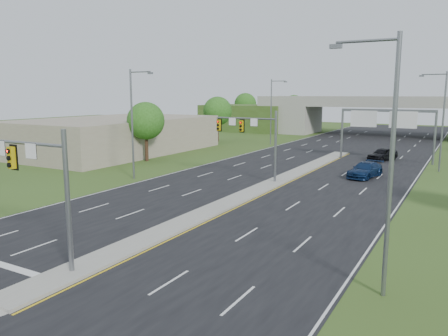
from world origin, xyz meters
TOP-DOWN VIEW (x-y plane):
  - ground at (0.00, 0.00)m, footprint 240.00×240.00m
  - road at (0.00, 35.00)m, footprint 24.00×160.00m
  - median at (0.00, 23.00)m, footprint 2.00×54.00m
  - lane_markings at (-0.60, 28.91)m, footprint 23.72×160.00m
  - signal_mast_near at (-2.26, -0.07)m, footprint 6.62×0.60m
  - signal_mast_far at (-2.26, 24.93)m, footprint 6.62×0.60m
  - sign_gantry at (6.68, 44.92)m, footprint 11.58×0.44m
  - overpass at (0.00, 80.00)m, footprint 80.00×14.00m
  - lightpole_l_mid at (-13.30, 20.00)m, footprint 2.85×0.25m
  - lightpole_l_far at (-13.30, 55.00)m, footprint 2.85×0.25m
  - lightpole_r_near at (13.30, 5.00)m, footprint 2.85×0.25m
  - lightpole_r_far at (13.30, 40.00)m, footprint 2.85×0.25m
  - tree_l_near at (-20.00, 30.00)m, footprint 4.80×4.80m
  - tree_l_mid at (-24.00, 55.00)m, footprint 5.20×5.20m
  - tree_back_a at (-38.00, 94.00)m, footprint 6.00×6.00m
  - tree_back_b at (-24.00, 94.00)m, footprint 5.60×5.60m
  - commercial_building at (-30.00, 35.00)m, footprint 18.00×30.00m
  - car_far_b at (7.04, 32.27)m, footprint 3.17×5.74m
  - car_far_c at (6.50, 45.45)m, footprint 3.63×5.21m

SIDE VIEW (x-z plane):
  - ground at x=0.00m, z-range 0.00..0.00m
  - road at x=0.00m, z-range 0.00..0.02m
  - lane_markings at x=-0.60m, z-range 0.02..0.03m
  - median at x=0.00m, z-range 0.02..0.18m
  - car_far_b at x=7.04m, z-range 0.02..1.59m
  - car_far_c at x=6.50m, z-range 0.02..1.67m
  - commercial_building at x=-30.00m, z-range 0.00..5.00m
  - overpass at x=0.00m, z-range -0.50..7.60m
  - signal_mast_near at x=-2.26m, z-range 1.23..8.23m
  - signal_mast_far at x=-2.26m, z-range 1.23..8.23m
  - tree_l_near at x=-20.00m, z-range 1.38..8.98m
  - sign_gantry at x=6.68m, z-range 1.90..8.58m
  - tree_l_mid at x=-24.00m, z-range 1.44..9.57m
  - tree_back_b at x=-24.00m, z-range 1.35..9.67m
  - tree_back_a at x=-38.00m, z-range 1.41..10.26m
  - lightpole_l_mid at x=-13.30m, z-range 0.60..11.60m
  - lightpole_l_far at x=-13.30m, z-range 0.60..11.60m
  - lightpole_r_near at x=13.30m, z-range 0.60..11.60m
  - lightpole_r_far at x=13.30m, z-range 0.60..11.60m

